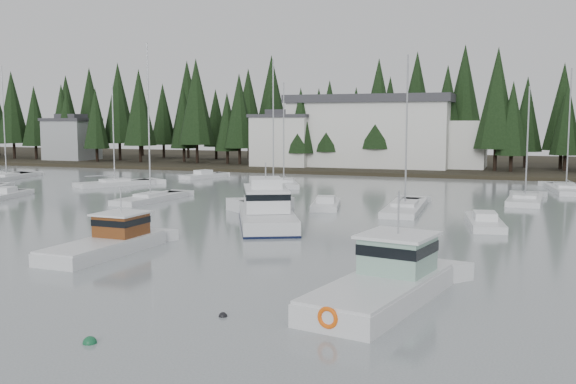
% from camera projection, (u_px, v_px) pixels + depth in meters
% --- Properties ---
extents(far_shore_land, '(240.00, 54.00, 1.00)m').
position_uv_depth(far_shore_land, '(417.00, 164.00, 111.26)').
color(far_shore_land, black).
rests_on(far_shore_land, ground).
extents(conifer_treeline, '(200.00, 22.00, 20.00)m').
position_uv_depth(conifer_treeline, '(407.00, 169.00, 101.00)').
color(conifer_treeline, black).
rests_on(conifer_treeline, ground).
extents(house_west, '(9.54, 7.42, 8.75)m').
position_uv_depth(house_west, '(284.00, 139.00, 100.14)').
color(house_west, silver).
rests_on(house_west, ground).
extents(house_far_west, '(8.48, 7.42, 8.25)m').
position_uv_depth(house_far_west, '(72.00, 138.00, 116.44)').
color(house_far_west, '#999EA0').
rests_on(house_far_west, ground).
extents(harbor_inn, '(29.50, 11.50, 10.90)m').
position_uv_depth(harbor_inn, '(384.00, 132.00, 97.97)').
color(harbor_inn, silver).
rests_on(harbor_inn, ground).
extents(lobster_boat_brown, '(4.42, 8.37, 4.10)m').
position_uv_depth(lobster_boat_brown, '(107.00, 244.00, 36.08)').
color(lobster_boat_brown, silver).
rests_on(lobster_boat_brown, ground).
extents(cabin_cruiser_center, '(8.49, 12.31, 5.11)m').
position_uv_depth(cabin_cruiser_center, '(266.00, 213.00, 46.32)').
color(cabin_cruiser_center, silver).
rests_on(cabin_cruiser_center, ground).
extents(lobster_boat_teal, '(4.89, 9.51, 5.04)m').
position_uv_depth(lobster_boat_teal, '(385.00, 287.00, 26.28)').
color(lobster_boat_teal, silver).
rests_on(lobster_boat_teal, ground).
extents(sailboat_2, '(6.01, 8.55, 12.34)m').
position_uv_depth(sailboat_2, '(284.00, 185.00, 73.88)').
color(sailboat_2, silver).
rests_on(sailboat_2, ground).
extents(sailboat_3, '(5.93, 8.42, 13.91)m').
position_uv_depth(sailboat_3, '(273.00, 196.00, 63.11)').
color(sailboat_3, silver).
rests_on(sailboat_3, ground).
extents(sailboat_4, '(3.24, 10.82, 13.32)m').
position_uv_depth(sailboat_4, '(405.00, 210.00, 53.28)').
color(sailboat_4, silver).
rests_on(sailboat_4, ground).
extents(sailboat_7, '(2.91, 9.21, 15.02)m').
position_uv_depth(sailboat_7, '(151.00, 200.00, 59.69)').
color(sailboat_7, silver).
rests_on(sailboat_7, ground).
extents(sailboat_8, '(6.97, 9.19, 12.18)m').
position_uv_depth(sailboat_8, '(115.00, 185.00, 74.16)').
color(sailboat_8, silver).
rests_on(sailboat_8, ground).
extents(sailboat_9, '(3.34, 8.78, 11.10)m').
position_uv_depth(sailboat_9, '(525.00, 202.00, 58.73)').
color(sailboat_9, silver).
rests_on(sailboat_9, ground).
extents(sailboat_11, '(4.17, 10.19, 13.46)m').
position_uv_depth(sailboat_11, '(566.00, 191.00, 67.81)').
color(sailboat_11, silver).
rests_on(sailboat_11, ground).
extents(sailboat_12, '(4.72, 10.51, 14.91)m').
position_uv_depth(sailboat_12, '(7.00, 179.00, 81.90)').
color(sailboat_12, silver).
rests_on(sailboat_12, ground).
extents(runabout_0, '(3.53, 6.33, 1.42)m').
position_uv_depth(runabout_0, '(6.00, 196.00, 62.30)').
color(runabout_0, silver).
rests_on(runabout_0, ground).
extents(runabout_1, '(3.29, 7.13, 1.42)m').
position_uv_depth(runabout_1, '(485.00, 224.00, 45.24)').
color(runabout_1, silver).
rests_on(runabout_1, ground).
extents(runabout_3, '(4.20, 6.96, 1.42)m').
position_uv_depth(runabout_3, '(203.00, 177.00, 84.48)').
color(runabout_3, silver).
rests_on(runabout_3, ground).
extents(runabout_4, '(3.40, 6.10, 1.42)m').
position_uv_depth(runabout_4, '(326.00, 206.00, 54.81)').
color(runabout_4, silver).
rests_on(runabout_4, ground).
extents(mooring_buoy_green, '(0.47, 0.47, 0.47)m').
position_uv_depth(mooring_buoy_green, '(90.00, 343.00, 21.33)').
color(mooring_buoy_green, '#145933').
rests_on(mooring_buoy_green, ground).
extents(mooring_buoy_dark, '(0.33, 0.33, 0.33)m').
position_uv_depth(mooring_buoy_dark, '(223.00, 316.00, 24.26)').
color(mooring_buoy_dark, black).
rests_on(mooring_buoy_dark, ground).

